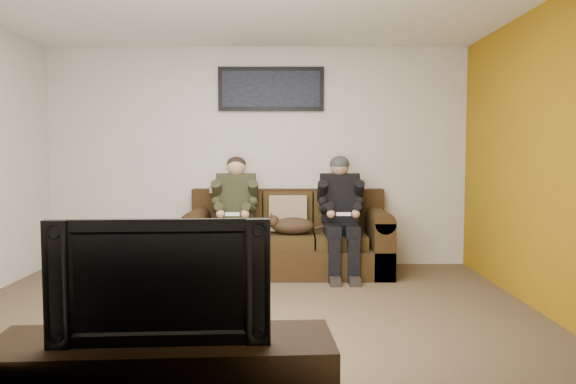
{
  "coord_description": "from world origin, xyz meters",
  "views": [
    {
      "loc": [
        0.35,
        -4.48,
        1.35
      ],
      "look_at": [
        0.36,
        1.2,
        0.95
      ],
      "focal_mm": 35.0,
      "sensor_mm": 36.0,
      "label": 1
    }
  ],
  "objects_px": {
    "sofa": "(288,241)",
    "person_right": "(341,208)",
    "cat": "(291,225)",
    "framed_poster": "(271,89)",
    "person_left": "(235,209)",
    "television": "(162,278)"
  },
  "relations": [
    {
      "from": "sofa",
      "to": "person_right",
      "type": "relative_size",
      "value": 1.71
    },
    {
      "from": "sofa",
      "to": "person_right",
      "type": "xyz_separation_m",
      "value": [
        0.58,
        -0.19,
        0.39
      ]
    },
    {
      "from": "sofa",
      "to": "person_right",
      "type": "height_order",
      "value": "person_right"
    },
    {
      "from": "person_left",
      "to": "person_right",
      "type": "xyz_separation_m",
      "value": [
        1.16,
        0.0,
        0.0
      ]
    },
    {
      "from": "person_right",
      "to": "framed_poster",
      "type": "relative_size",
      "value": 1.05
    },
    {
      "from": "person_right",
      "to": "cat",
      "type": "distance_m",
      "value": 0.57
    },
    {
      "from": "person_right",
      "to": "framed_poster",
      "type": "distance_m",
      "value": 1.67
    },
    {
      "from": "sofa",
      "to": "framed_poster",
      "type": "xyz_separation_m",
      "value": [
        -0.2,
        0.39,
        1.75
      ]
    },
    {
      "from": "person_right",
      "to": "television",
      "type": "relative_size",
      "value": 1.34
    },
    {
      "from": "person_left",
      "to": "person_right",
      "type": "distance_m",
      "value": 1.16
    },
    {
      "from": "sofa",
      "to": "person_left",
      "type": "xyz_separation_m",
      "value": [
        -0.58,
        -0.19,
        0.39
      ]
    },
    {
      "from": "person_left",
      "to": "cat",
      "type": "xyz_separation_m",
      "value": [
        0.62,
        -0.0,
        -0.19
      ]
    },
    {
      "from": "cat",
      "to": "framed_poster",
      "type": "bearing_deg",
      "value": 112.43
    },
    {
      "from": "person_left",
      "to": "sofa",
      "type": "bearing_deg",
      "value": 18.02
    },
    {
      "from": "person_left",
      "to": "cat",
      "type": "distance_m",
      "value": 0.65
    },
    {
      "from": "person_left",
      "to": "framed_poster",
      "type": "xyz_separation_m",
      "value": [
        0.38,
        0.57,
        1.36
      ]
    },
    {
      "from": "sofa",
      "to": "person_right",
      "type": "distance_m",
      "value": 0.73
    },
    {
      "from": "person_right",
      "to": "television",
      "type": "bearing_deg",
      "value": -107.88
    },
    {
      "from": "sofa",
      "to": "cat",
      "type": "xyz_separation_m",
      "value": [
        0.04,
        -0.19,
        0.2
      ]
    },
    {
      "from": "person_left",
      "to": "cat",
      "type": "height_order",
      "value": "person_left"
    },
    {
      "from": "cat",
      "to": "framed_poster",
      "type": "xyz_separation_m",
      "value": [
        -0.24,
        0.58,
        1.55
      ]
    },
    {
      "from": "sofa",
      "to": "framed_poster",
      "type": "height_order",
      "value": "framed_poster"
    }
  ]
}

